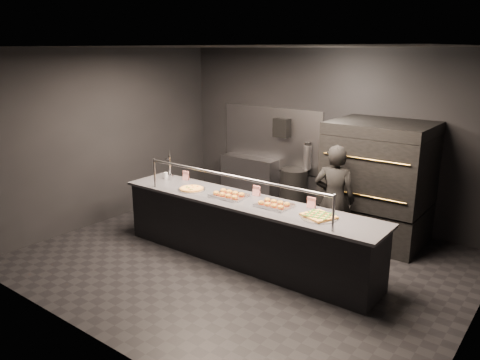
% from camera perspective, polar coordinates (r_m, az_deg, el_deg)
% --- Properties ---
extents(room, '(6.04, 6.00, 3.00)m').
position_cam_1_polar(room, '(6.48, 0.70, 2.50)').
color(room, black).
rests_on(room, ground).
extents(service_counter, '(4.10, 0.78, 1.37)m').
position_cam_1_polar(service_counter, '(6.74, 0.59, -6.18)').
color(service_counter, black).
rests_on(service_counter, ground).
extents(pizza_oven, '(1.50, 1.23, 1.91)m').
position_cam_1_polar(pizza_oven, '(7.64, 16.50, -0.21)').
color(pizza_oven, black).
rests_on(pizza_oven, ground).
extents(prep_shelf, '(1.20, 0.35, 0.90)m').
position_cam_1_polar(prep_shelf, '(9.42, 1.16, 0.13)').
color(prep_shelf, '#99999E').
rests_on(prep_shelf, ground).
extents(towel_dispenser, '(0.30, 0.20, 0.35)m').
position_cam_1_polar(towel_dispenser, '(8.86, 5.16, 6.37)').
color(towel_dispenser, black).
rests_on(towel_dispenser, room).
extents(fire_extinguisher, '(0.14, 0.14, 0.51)m').
position_cam_1_polar(fire_extinguisher, '(8.69, 8.19, 2.79)').
color(fire_extinguisher, '#B2B2B7').
rests_on(fire_extinguisher, room).
extents(beer_tap, '(0.12, 0.18, 0.48)m').
position_cam_1_polar(beer_tap, '(7.76, -8.54, 1.20)').
color(beer_tap, silver).
rests_on(beer_tap, service_counter).
extents(round_pizza, '(0.42, 0.42, 0.03)m').
position_cam_1_polar(round_pizza, '(7.11, -5.92, -1.07)').
color(round_pizza, silver).
rests_on(round_pizza, service_counter).
extents(slider_tray_a, '(0.54, 0.43, 0.08)m').
position_cam_1_polar(slider_tray_a, '(6.73, -1.38, -1.81)').
color(slider_tray_a, silver).
rests_on(slider_tray_a, service_counter).
extents(slider_tray_b, '(0.50, 0.39, 0.07)m').
position_cam_1_polar(slider_tray_b, '(6.34, 4.16, -2.99)').
color(slider_tray_b, silver).
rests_on(slider_tray_b, service_counter).
extents(square_pizza, '(0.48, 0.48, 0.05)m').
position_cam_1_polar(square_pizza, '(6.00, 9.58, -4.37)').
color(square_pizza, silver).
rests_on(square_pizza, service_counter).
extents(condiment_jar, '(0.17, 0.07, 0.11)m').
position_cam_1_polar(condiment_jar, '(7.72, -8.85, 0.45)').
color(condiment_jar, silver).
rests_on(condiment_jar, service_counter).
extents(tent_cards, '(2.42, 0.04, 0.15)m').
position_cam_1_polar(tent_cards, '(6.87, 0.87, -1.06)').
color(tent_cards, white).
rests_on(tent_cards, service_counter).
extents(trash_bin, '(0.50, 0.50, 0.83)m').
position_cam_1_polar(trash_bin, '(8.78, 6.53, -1.36)').
color(trash_bin, black).
rests_on(trash_bin, ground).
extents(worker, '(0.69, 0.55, 1.66)m').
position_cam_1_polar(worker, '(7.05, 11.40, -2.37)').
color(worker, black).
rests_on(worker, ground).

